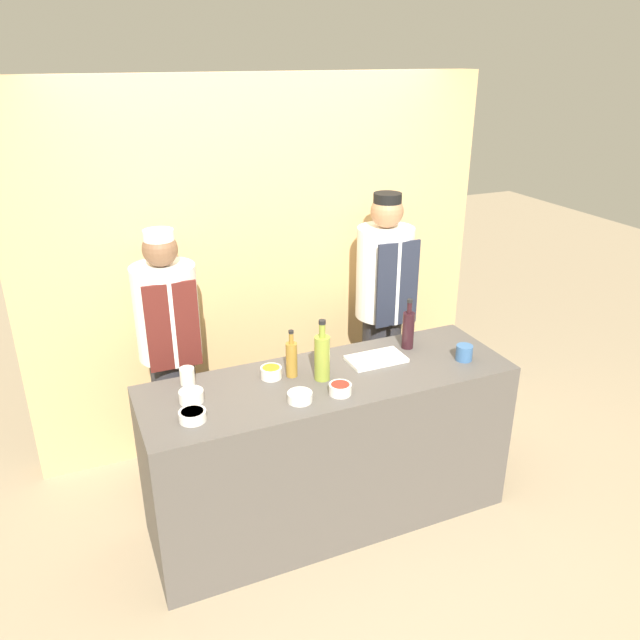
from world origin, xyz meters
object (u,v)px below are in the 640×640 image
Objects in this scene: sauce_bowl_white at (193,415)px; bottle_oil at (323,357)px; sauce_bowl_orange at (271,372)px; bottle_vinegar at (292,358)px; cup_cream at (187,376)px; sauce_bowl_green at (300,396)px; cutting_board at (376,359)px; sauce_bowl_red at (340,388)px; bottle_wine at (408,329)px; sauce_bowl_brown at (191,395)px; cup_blue at (464,353)px; chef_left at (171,354)px; chef_right at (383,310)px.

sauce_bowl_white is 0.74m from bottle_oil.
bottle_vinegar reaches higher than sauce_bowl_orange.
cup_cream is at bearing 81.21° from sauce_bowl_white.
sauce_bowl_green is (0.05, -0.29, -0.01)m from sauce_bowl_orange.
cutting_board is at bearing -4.57° from sauce_bowl_orange.
sauce_bowl_red is 0.34× the size of bottle_oil.
bottle_wine is (0.59, 0.33, 0.09)m from sauce_bowl_red.
bottle_vinegar is at bearing 20.85° from sauce_bowl_white.
sauce_bowl_brown is (-0.44, -0.08, -0.00)m from sauce_bowl_orange.
sauce_bowl_orange is 1.09m from cup_blue.
bottle_vinegar is at bearing -48.98° from chef_left.
cup_cream is at bearing 176.32° from bottle_wine.
bottle_oil is at bearing 9.69° from sauce_bowl_white.
sauce_bowl_orange is 0.61m from cutting_board.
bottle_vinegar is (0.55, 0.05, 0.07)m from sauce_bowl_brown.
bottle_wine is 1.28m from cup_cream.
sauce_bowl_green is at bearing -80.18° from sauce_bowl_orange.
sauce_bowl_green is at bearing -158.58° from bottle_wine.
sauce_bowl_red is 0.93× the size of sauce_bowl_green.
chef_left is at bearing 180.00° from chef_right.
sauce_bowl_red reaches higher than cutting_board.
sauce_bowl_red is at bearing -52.20° from chef_left.
sauce_bowl_brown is at bearing 162.30° from sauce_bowl_red.
sauce_bowl_brown is at bearing 79.01° from sauce_bowl_white.
chef_left reaches higher than sauce_bowl_orange.
bottle_oil is (0.69, -0.05, 0.10)m from sauce_bowl_brown.
chef_left is at bearing 88.09° from sauce_bowl_brown.
chef_left reaches higher than bottle_oil.
bottle_wine is (0.80, 0.31, 0.09)m from sauce_bowl_green.
bottle_vinegar is 0.88× the size of bottle_wine.
sauce_bowl_green is 0.60m from cutting_board.
sauce_bowl_green is (0.49, -0.21, -0.01)m from sauce_bowl_brown.
bottle_wine is 0.19× the size of chef_left.
sauce_bowl_white is 0.38× the size of bottle_oil.
cup_blue is at bearing -7.61° from bottle_oil.
sauce_bowl_white is 1.43× the size of cup_cream.
chef_left is (-0.68, 0.88, -0.07)m from sauce_bowl_red.
chef_right is at bearing 29.46° from sauce_bowl_white.
cup_blue is (0.46, -0.19, 0.03)m from cutting_board.
cup_blue is at bearing 0.51° from sauce_bowl_white.
bottle_wine is (0.85, 0.03, 0.09)m from sauce_bowl_orange.
sauce_bowl_brown is at bearing -155.43° from chef_right.
sauce_bowl_orange is 0.72m from chef_left.
bottle_wine is 0.18× the size of chef_right.
chef_right reaches higher than cup_cream.
sauce_bowl_orange is at bearing 131.19° from sauce_bowl_red.
sauce_bowl_red is 0.07× the size of chef_right.
chef_left is 0.95× the size of chef_right.
chef_left reaches higher than cup_blue.
sauce_bowl_green is 0.37× the size of bottle_oil.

